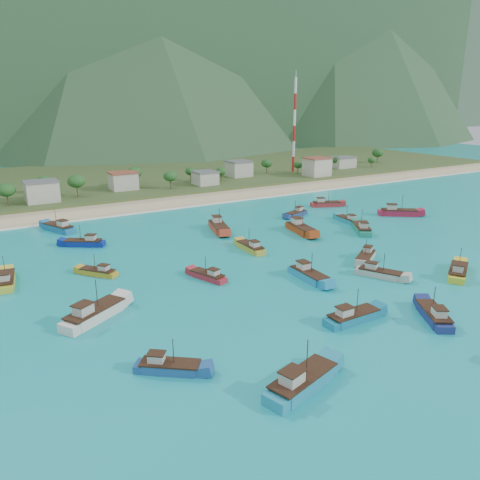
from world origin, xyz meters
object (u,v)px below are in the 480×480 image
boat_1 (348,221)px  boat_25 (94,314)px  boat_19 (84,243)px  boat_21 (326,204)px  radio_tower (294,126)px  boat_13 (302,383)px  boat_4 (398,213)px  boat_12 (208,277)px  boat_16 (309,276)px  boat_10 (59,228)px  boat_18 (362,229)px  boat_28 (458,272)px  boat_6 (296,214)px  boat_11 (98,273)px  boat_2 (251,248)px  boat_20 (366,258)px  boat_0 (219,227)px  boat_5 (353,318)px  boat_15 (169,368)px  boat_27 (379,274)px  boat_14 (301,229)px  boat_23 (434,316)px  boat_24 (6,281)px

boat_1 → boat_25: (-81.66, -26.46, 0.32)m
boat_19 → boat_21: boat_21 is taller
radio_tower → boat_13: (-104.87, -142.08, -22.53)m
radio_tower → boat_4: size_ratio=3.67×
boat_1 → boat_12: 60.20m
boat_16 → boat_25: (-42.54, 3.81, 0.17)m
boat_10 → boat_18: 84.73m
boat_10 → boat_28: size_ratio=1.08×
boat_6 → boat_12: 59.35m
radio_tower → boat_11: (-116.83, -88.16, -22.90)m
boat_16 → boat_18: 40.78m
boat_28 → radio_tower: bearing=126.3°
boat_2 → boat_25: bearing=-156.0°
boat_20 → boat_16: bearing=64.8°
boat_12 → boat_20: size_ratio=0.94×
boat_0 → boat_12: (-19.32, -31.44, -0.38)m
boat_0 → boat_2: boat_0 is taller
radio_tower → boat_25: bearing=-138.4°
boat_12 → boat_5: bearing=-87.2°
boat_15 → boat_27: size_ratio=0.90×
boat_16 → boat_18: boat_18 is taller
boat_6 → boat_10: boat_10 is taller
boat_15 → radio_tower: bearing=175.2°
boat_20 → radio_tower: bearing=-62.4°
boat_16 → boat_14: bearing=-122.9°
boat_12 → boat_28: 52.26m
boat_21 → boat_27: bearing=-8.7°
boat_6 → boat_11: boat_6 is taller
boat_0 → boat_15: size_ratio=1.43×
boat_2 → boat_6: bearing=36.6°
boat_14 → boat_15: 74.10m
boat_1 → boat_6: boat_1 is taller
boat_18 → boat_6: bearing=133.3°
boat_12 → boat_10: bearing=90.5°
boat_6 → boat_2: bearing=106.4°
boat_19 → boat_25: 43.77m
boat_14 → boat_16: 35.28m
boat_6 → boat_13: size_ratio=0.77×
boat_13 → boat_19: bearing=170.7°
boat_13 → boat_23: (31.11, 4.25, -0.18)m
boat_24 → boat_0: bearing=21.4°
boat_12 → boat_4: bearing=-6.1°
boat_24 → boat_27: bearing=-19.8°
boat_16 → boat_28: bearing=154.9°
boat_10 → boat_19: (2.90, -17.77, -0.15)m
boat_10 → boat_13: (12.59, -94.08, 0.06)m
boat_20 → boat_21: 56.17m
boat_25 → boat_2: bearing=81.6°
boat_1 → boat_25: size_ratio=0.78×
boat_2 → boat_19: (-34.13, 24.61, 0.02)m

